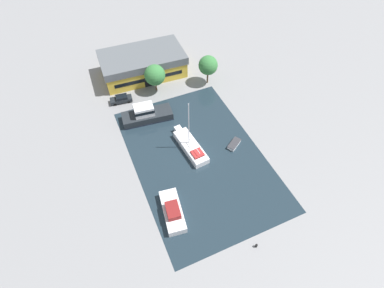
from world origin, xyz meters
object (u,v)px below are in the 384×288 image
Objects in this scene: quay_tree_near_building at (155,75)px; small_dinghy at (234,144)px; cabin_boat at (173,211)px; warehouse_building at (143,64)px; quay_tree_by_water at (208,65)px; sailboat_moored at (190,146)px; parked_car at (121,99)px; motor_cruiser at (146,114)px.

quay_tree_near_building is 23.32m from small_dinghy.
quay_tree_near_building is 0.83× the size of cabin_boat.
quay_tree_near_building is at bearing -82.08° from warehouse_building.
quay_tree_by_water is 20.74m from sailboat_moored.
quay_tree_by_water is 2.02× the size of small_dinghy.
sailboat_moored is (8.47, -18.21, -0.07)m from parked_car.
quay_tree_by_water is 34.48m from cabin_boat.
quay_tree_near_building is at bearing 168.02° from small_dinghy.
sailboat_moored reaches higher than motor_cruiser.
cabin_boat is at bearing 179.17° from motor_cruiser.
warehouse_building is 4.01× the size of parked_car.
quay_tree_by_water reaches higher than motor_cruiser.
quay_tree_near_building is at bearing 169.81° from quay_tree_by_water.
motor_cruiser is 18.93m from small_dinghy.
warehouse_building is 2.48× the size of cabin_boat.
warehouse_building is at bearing -9.06° from motor_cruiser.
small_dinghy is at bearing -23.70° from sailboat_moored.
quay_tree_by_water reaches higher than small_dinghy.
quay_tree_by_water is 20.15m from small_dinghy.
warehouse_building is 3.01× the size of quay_tree_near_building.
warehouse_building is 5.74× the size of small_dinghy.
parked_car is at bearing -174.58° from small_dinghy.
quay_tree_near_building is (0.63, -7.13, 1.48)m from warehouse_building.
sailboat_moored is 3.27× the size of small_dinghy.
parked_car is at bearing 98.92° from cabin_boat.
warehouse_building is 38.06m from cabin_boat.
quay_tree_by_water is at bearing -10.19° from quay_tree_near_building.
motor_cruiser is at bearing 90.50° from cabin_boat.
parked_car is at bearing 109.35° from sailboat_moored.
sailboat_moored is at bearing 62.82° from cabin_boat.
small_dinghy is (8.25, -21.47, -3.86)m from quay_tree_near_building.
quay_tree_by_water is 20.53m from parked_car.
cabin_boat is (-7.21, -37.33, -1.81)m from warehouse_building.
sailboat_moored is (-11.63, -16.71, -3.98)m from quay_tree_by_water.
parked_car is 26.61m from small_dinghy.
warehouse_building is 11.07m from parked_car.
motor_cruiser reaches higher than parked_car.
cabin_boat is at bearing -125.01° from quay_tree_by_water.
sailboat_moored is at bearing -141.12° from small_dinghy.
sailboat_moored is at bearing -85.33° from warehouse_building.
parked_car is 8.02m from motor_cruiser.
small_dinghy is at bearing -134.35° from parked_car.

